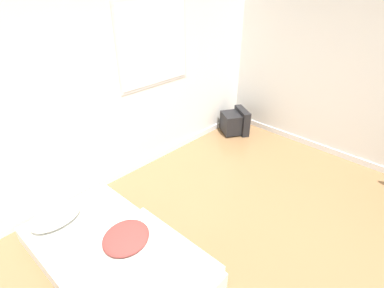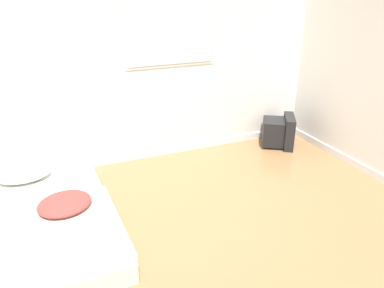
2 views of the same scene
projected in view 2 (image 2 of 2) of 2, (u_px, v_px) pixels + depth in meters
wall_back at (89, 58)px, 4.07m from camera, size 8.06×0.08×2.60m
mattress_bed at (51, 219)px, 3.31m from camera, size 1.10×1.93×0.33m
crt_tv at (279, 132)px, 5.03m from camera, size 0.55×0.55×0.42m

